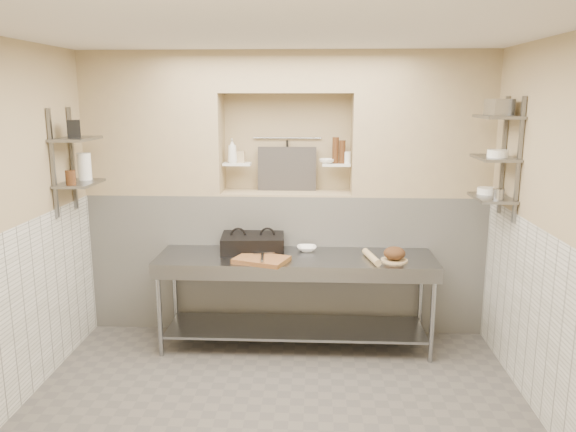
# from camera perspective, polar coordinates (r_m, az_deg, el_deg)

# --- Properties ---
(floor) EXTENTS (4.00, 3.90, 0.10)m
(floor) POSITION_cam_1_polar(r_m,az_deg,el_deg) (4.58, -1.35, -19.89)
(floor) COLOR #59534E
(floor) RESTS_ON ground
(ceiling) EXTENTS (4.00, 3.90, 0.10)m
(ceiling) POSITION_cam_1_polar(r_m,az_deg,el_deg) (3.91, -1.57, 19.07)
(ceiling) COLOR silver
(ceiling) RESTS_ON ground
(wall_right) EXTENTS (0.10, 3.90, 2.80)m
(wall_right) POSITION_cam_1_polar(r_m,az_deg,el_deg) (4.36, 26.52, -2.12)
(wall_right) COLOR tan
(wall_right) RESTS_ON ground
(wall_back) EXTENTS (4.00, 0.10, 2.80)m
(wall_back) POSITION_cam_1_polar(r_m,az_deg,el_deg) (5.96, -0.03, 2.70)
(wall_back) COLOR tan
(wall_back) RESTS_ON ground
(wall_front) EXTENTS (4.00, 0.10, 2.80)m
(wall_front) POSITION_cam_1_polar(r_m,az_deg,el_deg) (2.13, -5.58, -15.26)
(wall_front) COLOR tan
(wall_front) RESTS_ON ground
(backwall_lower) EXTENTS (4.00, 0.40, 1.40)m
(backwall_lower) POSITION_cam_1_polar(r_m,az_deg,el_deg) (5.87, -0.15, -4.45)
(backwall_lower) COLOR silver
(backwall_lower) RESTS_ON floor
(alcove_sill) EXTENTS (1.30, 0.40, 0.02)m
(alcove_sill) POSITION_cam_1_polar(r_m,az_deg,el_deg) (5.71, -0.16, 2.39)
(alcove_sill) COLOR tan
(alcove_sill) RESTS_ON backwall_lower
(backwall_pillar_left) EXTENTS (1.35, 0.40, 1.40)m
(backwall_pillar_left) POSITION_cam_1_polar(r_m,az_deg,el_deg) (5.85, -13.39, 9.10)
(backwall_pillar_left) COLOR tan
(backwall_pillar_left) RESTS_ON backwall_lower
(backwall_pillar_right) EXTENTS (1.35, 0.40, 1.40)m
(backwall_pillar_right) POSITION_cam_1_polar(r_m,az_deg,el_deg) (5.72, 13.38, 9.04)
(backwall_pillar_right) COLOR tan
(backwall_pillar_right) RESTS_ON backwall_lower
(backwall_header) EXTENTS (1.30, 0.40, 0.40)m
(backwall_header) POSITION_cam_1_polar(r_m,az_deg,el_deg) (5.63, -0.16, 14.41)
(backwall_header) COLOR tan
(backwall_header) RESTS_ON backwall_lower
(wainscot_left) EXTENTS (0.02, 3.90, 1.40)m
(wainscot_left) POSITION_cam_1_polar(r_m,az_deg,el_deg) (4.80, -26.22, -9.65)
(wainscot_left) COLOR silver
(wainscot_left) RESTS_ON floor
(wainscot_right) EXTENTS (0.02, 3.90, 1.40)m
(wainscot_right) POSITION_cam_1_polar(r_m,az_deg,el_deg) (4.55, 24.97, -10.71)
(wainscot_right) COLOR silver
(wainscot_right) RESTS_ON floor
(alcove_shelf_left) EXTENTS (0.28, 0.16, 0.02)m
(alcove_shelf_left) POSITION_cam_1_polar(r_m,az_deg,el_deg) (5.72, -5.19, 5.29)
(alcove_shelf_left) COLOR white
(alcove_shelf_left) RESTS_ON backwall_lower
(alcove_shelf_right) EXTENTS (0.28, 0.16, 0.02)m
(alcove_shelf_right) POSITION_cam_1_polar(r_m,az_deg,el_deg) (5.66, 4.92, 5.23)
(alcove_shelf_right) COLOR white
(alcove_shelf_right) RESTS_ON backwall_lower
(utensil_rail) EXTENTS (0.70, 0.02, 0.02)m
(utensil_rail) POSITION_cam_1_polar(r_m,az_deg,el_deg) (5.81, -0.07, 7.93)
(utensil_rail) COLOR gray
(utensil_rail) RESTS_ON wall_back
(hanging_steel) EXTENTS (0.02, 0.02, 0.30)m
(hanging_steel) POSITION_cam_1_polar(r_m,az_deg,el_deg) (5.81, -0.08, 6.24)
(hanging_steel) COLOR black
(hanging_steel) RESTS_ON utensil_rail
(splash_panel) EXTENTS (0.60, 0.08, 0.45)m
(splash_panel) POSITION_cam_1_polar(r_m,az_deg,el_deg) (5.77, -0.11, 4.81)
(splash_panel) COLOR #383330
(splash_panel) RESTS_ON alcove_sill
(shelf_rail_left_a) EXTENTS (0.03, 0.03, 0.95)m
(shelf_rail_left_a) POSITION_cam_1_polar(r_m,az_deg,el_deg) (5.63, -21.05, 5.45)
(shelf_rail_left_a) COLOR slate
(shelf_rail_left_a) RESTS_ON wall_left
(shelf_rail_left_b) EXTENTS (0.03, 0.03, 0.95)m
(shelf_rail_left_b) POSITION_cam_1_polar(r_m,az_deg,el_deg) (5.27, -22.78, 4.90)
(shelf_rail_left_b) COLOR slate
(shelf_rail_left_b) RESTS_ON wall_left
(wall_shelf_left_lower) EXTENTS (0.30, 0.50, 0.02)m
(wall_shelf_left_lower) POSITION_cam_1_polar(r_m,az_deg,el_deg) (5.42, -20.42, 3.13)
(wall_shelf_left_lower) COLOR slate
(wall_shelf_left_lower) RESTS_ON wall_left
(wall_shelf_left_upper) EXTENTS (0.30, 0.50, 0.03)m
(wall_shelf_left_upper) POSITION_cam_1_polar(r_m,az_deg,el_deg) (5.38, -20.74, 7.34)
(wall_shelf_left_upper) COLOR slate
(wall_shelf_left_upper) RESTS_ON wall_left
(shelf_rail_right_a) EXTENTS (0.03, 0.03, 1.05)m
(shelf_rail_right_a) POSITION_cam_1_polar(r_m,az_deg,el_deg) (5.42, 21.02, 5.75)
(shelf_rail_right_a) COLOR slate
(shelf_rail_right_a) RESTS_ON wall_right
(shelf_rail_right_b) EXTENTS (0.03, 0.03, 1.05)m
(shelf_rail_right_b) POSITION_cam_1_polar(r_m,az_deg,el_deg) (5.04, 22.41, 5.22)
(shelf_rail_right_b) COLOR slate
(shelf_rail_right_b) RESTS_ON wall_right
(wall_shelf_right_lower) EXTENTS (0.30, 0.50, 0.02)m
(wall_shelf_right_lower) POSITION_cam_1_polar(r_m,az_deg,el_deg) (5.23, 19.99, 1.75)
(wall_shelf_right_lower) COLOR slate
(wall_shelf_right_lower) RESTS_ON wall_right
(wall_shelf_right_mid) EXTENTS (0.30, 0.50, 0.02)m
(wall_shelf_right_mid) POSITION_cam_1_polar(r_m,az_deg,el_deg) (5.18, 20.27, 5.55)
(wall_shelf_right_mid) COLOR slate
(wall_shelf_right_mid) RESTS_ON wall_right
(wall_shelf_right_upper) EXTENTS (0.30, 0.50, 0.03)m
(wall_shelf_right_upper) POSITION_cam_1_polar(r_m,az_deg,el_deg) (5.16, 20.56, 9.41)
(wall_shelf_right_upper) COLOR slate
(wall_shelf_right_upper) RESTS_ON wall_right
(prep_table) EXTENTS (2.60, 0.70, 0.90)m
(prep_table) POSITION_cam_1_polar(r_m,az_deg,el_deg) (5.35, 0.77, -6.80)
(prep_table) COLOR gray
(prep_table) RESTS_ON floor
(panini_press) EXTENTS (0.63, 0.48, 0.16)m
(panini_press) POSITION_cam_1_polar(r_m,az_deg,el_deg) (5.43, -3.59, -2.77)
(panini_press) COLOR black
(panini_press) RESTS_ON prep_table
(cutting_board) EXTENTS (0.54, 0.46, 0.04)m
(cutting_board) POSITION_cam_1_polar(r_m,az_deg,el_deg) (5.10, -2.71, -4.46)
(cutting_board) COLOR brown
(cutting_board) RESTS_ON prep_table
(knife_blade) EXTENTS (0.24, 0.09, 0.01)m
(knife_blade) POSITION_cam_1_polar(r_m,az_deg,el_deg) (5.23, -2.25, -3.74)
(knife_blade) COLOR gray
(knife_blade) RESTS_ON cutting_board
(tongs) EXTENTS (0.04, 0.27, 0.02)m
(tongs) POSITION_cam_1_polar(r_m,az_deg,el_deg) (5.07, -2.62, -4.15)
(tongs) COLOR gray
(tongs) RESTS_ON cutting_board
(mixing_bowl) EXTENTS (0.20, 0.20, 0.05)m
(mixing_bowl) POSITION_cam_1_polar(r_m,az_deg,el_deg) (5.46, 1.92, -3.32)
(mixing_bowl) COLOR white
(mixing_bowl) RESTS_ON prep_table
(rolling_pin) EXTENTS (0.14, 0.41, 0.06)m
(rolling_pin) POSITION_cam_1_polar(r_m,az_deg,el_deg) (5.20, 8.48, -4.15)
(rolling_pin) COLOR tan
(rolling_pin) RESTS_ON prep_table
(bread_board) EXTENTS (0.25, 0.25, 0.01)m
(bread_board) POSITION_cam_1_polar(r_m,az_deg,el_deg) (5.22, 10.74, -4.44)
(bread_board) COLOR tan
(bread_board) RESTS_ON prep_table
(bread_loaf) EXTENTS (0.20, 0.20, 0.12)m
(bread_loaf) POSITION_cam_1_polar(r_m,az_deg,el_deg) (5.20, 10.77, -3.74)
(bread_loaf) COLOR #4C2D19
(bread_loaf) RESTS_ON bread_board
(bottle_soap) EXTENTS (0.10, 0.10, 0.24)m
(bottle_soap) POSITION_cam_1_polar(r_m,az_deg,el_deg) (5.68, -5.68, 6.60)
(bottle_soap) COLOR white
(bottle_soap) RESTS_ON alcove_shelf_left
(jar_alcove) EXTENTS (0.08, 0.08, 0.11)m
(jar_alcove) POSITION_cam_1_polar(r_m,az_deg,el_deg) (5.73, -4.80, 6.02)
(jar_alcove) COLOR tan
(jar_alcove) RESTS_ON alcove_shelf_left
(bowl_alcove) EXTENTS (0.18, 0.18, 0.05)m
(bowl_alcove) POSITION_cam_1_polar(r_m,az_deg,el_deg) (5.64, 3.95, 5.58)
(bowl_alcove) COLOR white
(bowl_alcove) RESTS_ON alcove_shelf_right
(condiment_a) EXTENTS (0.06, 0.06, 0.23)m
(condiment_a) POSITION_cam_1_polar(r_m,az_deg,el_deg) (5.64, 5.53, 6.50)
(condiment_a) COLOR #452714
(condiment_a) RESTS_ON alcove_shelf_right
(condiment_b) EXTENTS (0.07, 0.07, 0.26)m
(condiment_b) POSITION_cam_1_polar(r_m,az_deg,el_deg) (5.65, 4.85, 6.67)
(condiment_b) COLOR #452714
(condiment_b) RESTS_ON alcove_shelf_right
(condiment_c) EXTENTS (0.07, 0.07, 0.12)m
(condiment_c) POSITION_cam_1_polar(r_m,az_deg,el_deg) (5.65, 6.07, 5.91)
(condiment_c) COLOR white
(condiment_c) RESTS_ON alcove_shelf_right
(jug_left) EXTENTS (0.12, 0.12, 0.25)m
(jug_left) POSITION_cam_1_polar(r_m,az_deg,el_deg) (5.52, -19.98, 4.75)
(jug_left) COLOR white
(jug_left) RESTS_ON wall_shelf_left_lower
(jar_left) EXTENTS (0.09, 0.09, 0.13)m
(jar_left) POSITION_cam_1_polar(r_m,az_deg,el_deg) (5.25, -21.21, 3.66)
(jar_left) COLOR #452714
(jar_left) RESTS_ON wall_shelf_left_lower
(box_left_upper) EXTENTS (0.15, 0.15, 0.16)m
(box_left_upper) POSITION_cam_1_polar(r_m,az_deg,el_deg) (5.34, -20.95, 8.27)
(box_left_upper) COLOR black
(box_left_upper) RESTS_ON wall_shelf_left_upper
(bowl_right) EXTENTS (0.18, 0.18, 0.06)m
(bowl_right) POSITION_cam_1_polar(r_m,az_deg,el_deg) (5.34, 19.63, 2.42)
(bowl_right) COLOR white
(bowl_right) RESTS_ON wall_shelf_right_lower
(canister_right) EXTENTS (0.10, 0.10, 0.10)m
(canister_right) POSITION_cam_1_polar(r_m,az_deg,el_deg) (5.06, 20.60, 2.08)
(canister_right) COLOR gray
(canister_right) RESTS_ON wall_shelf_right_lower
(bowl_right_mid) EXTENTS (0.18, 0.18, 0.06)m
(bowl_right_mid) POSITION_cam_1_polar(r_m,az_deg,el_deg) (5.12, 20.53, 5.96)
(bowl_right_mid) COLOR white
(bowl_right_mid) RESTS_ON wall_shelf_right_mid
(basket_right) EXTENTS (0.21, 0.24, 0.14)m
(basket_right) POSITION_cam_1_polar(r_m,az_deg,el_deg) (5.15, 20.67, 10.31)
(basket_right) COLOR gray
(basket_right) RESTS_ON wall_shelf_right_upper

